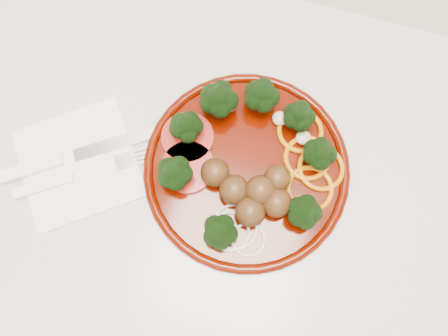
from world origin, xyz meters
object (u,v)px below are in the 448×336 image
(napkin, at_px, (79,163))
(knife, at_px, (58,161))
(plate, at_px, (248,165))
(fork, at_px, (60,181))

(napkin, bearing_deg, knife, -168.11)
(plate, height_order, napkin, plate)
(plate, xyz_separation_m, fork, (-0.25, -0.09, -0.01))
(plate, distance_m, knife, 0.27)
(knife, height_order, fork, knife)
(plate, bearing_deg, knife, -165.92)
(napkin, height_order, fork, fork)
(knife, relative_size, fork, 1.12)
(napkin, relative_size, knife, 0.81)
(napkin, distance_m, fork, 0.04)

